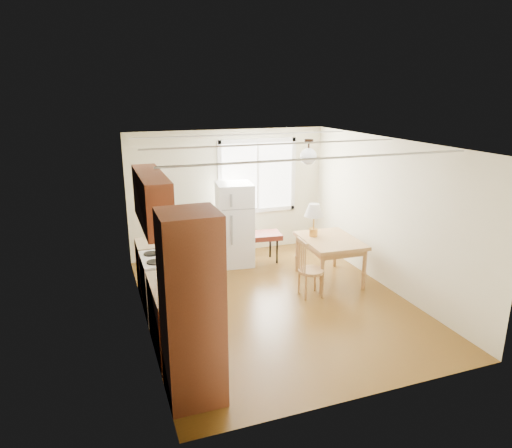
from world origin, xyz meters
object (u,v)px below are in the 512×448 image
bench (248,238)px  dining_table (330,244)px  refrigerator (235,224)px  chair (306,265)px

bench → dining_table: dining_table is taller
refrigerator → bench: 0.36m
dining_table → chair: (-0.69, -0.48, -0.11)m
refrigerator → bench: refrigerator is taller
bench → dining_table: (1.09, -1.22, 0.13)m
bench → chair: bearing=-69.6°
chair → bench: bearing=106.4°
refrigerator → dining_table: (1.32, -1.30, -0.14)m
refrigerator → bench: bearing=-11.5°
dining_table → chair: 0.85m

